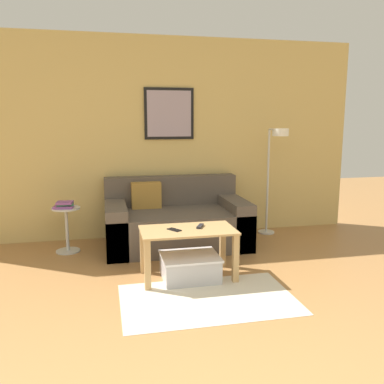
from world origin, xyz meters
The scene contains 10 objects.
wall_back centered at (0.00, 3.77, 1.28)m, with size 5.60×0.09×2.55m.
area_rug centered at (0.29, 1.67, 0.00)m, with size 1.48×0.92×0.01m, color beige.
couch centered at (0.29, 3.26, 0.28)m, with size 1.68×0.97×0.81m.
coffee_table centered at (0.22, 2.20, 0.38)m, with size 0.90×0.50×0.48m.
storage_bin centered at (0.24, 2.15, 0.12)m, with size 0.55×0.46×0.24m.
floor_lamp centered at (1.59, 3.31, 1.02)m, with size 0.22×0.55×1.41m.
side_table centered at (-0.98, 3.26, 0.31)m, with size 0.32×0.32×0.53m.
book_stack centered at (-1.00, 3.24, 0.56)m, with size 0.23×0.18×0.07m.
remote_control centered at (0.36, 2.25, 0.49)m, with size 0.04×0.15×0.02m, color #232328.
cell_phone centered at (0.09, 2.20, 0.49)m, with size 0.07×0.14×0.01m, color black.
Camera 1 is at (-0.54, -1.49, 1.52)m, focal length 38.00 mm.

